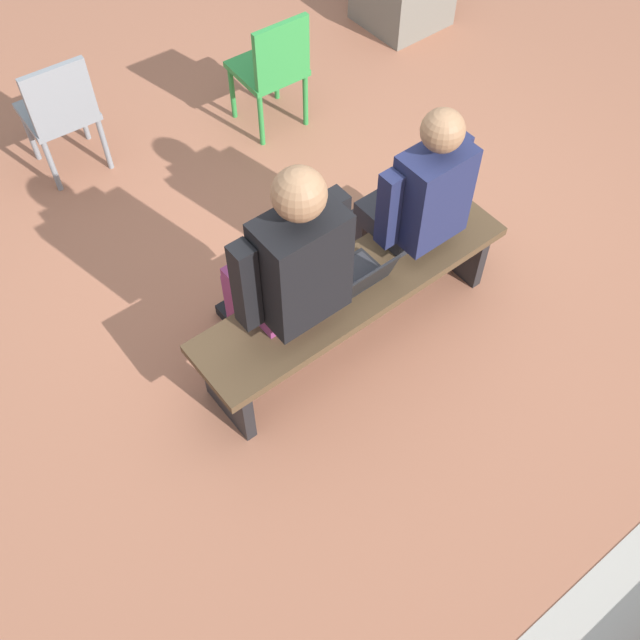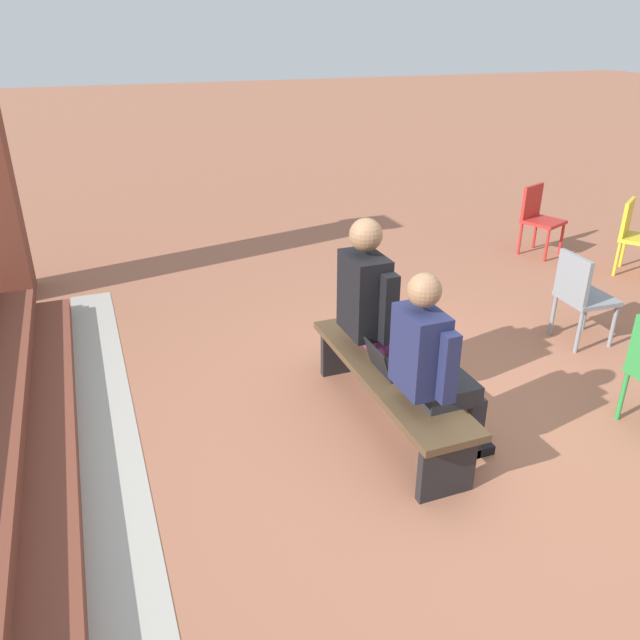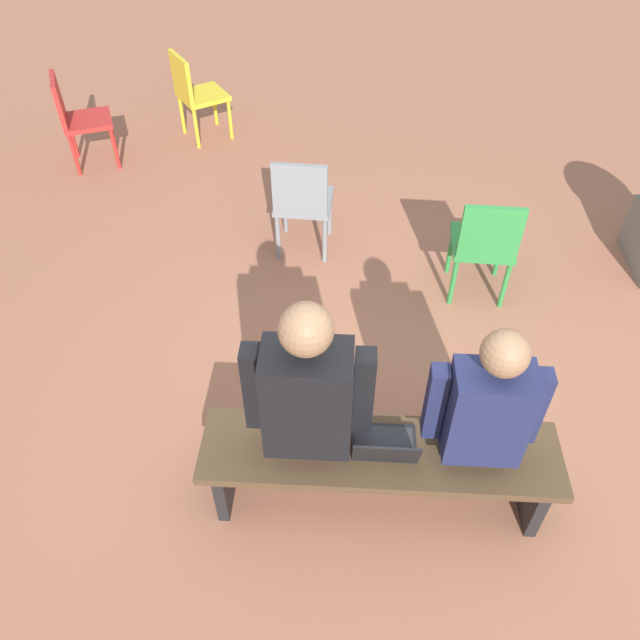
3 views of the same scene
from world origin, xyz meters
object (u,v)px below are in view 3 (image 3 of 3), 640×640
Objects in this scene: plastic_chair_far_right at (77,116)px; person_adult at (310,397)px; plastic_chair_foreground at (485,243)px; person_student at (479,411)px; bench at (379,461)px; laptop at (385,446)px; plastic_chair_near_bench_left at (302,200)px; plastic_chair_near_bench_right at (195,91)px.

person_adult is at bearing 125.06° from plastic_chair_far_right.
person_adult reaches higher than plastic_chair_foreground.
plastic_chair_far_right is at bearing -46.72° from person_student.
person_student is 0.81m from person_adult.
person_student is (-0.45, -0.07, 0.36)m from bench.
plastic_chair_far_right is at bearing -51.57° from laptop.
plastic_chair_near_bench_left is at bearing 149.69° from plastic_chair_far_right.
plastic_chair_foreground is 1.36m from plastic_chair_near_bench_left.
laptop is 0.38× the size of plastic_chair_foreground.
plastic_chair_near_bench_right is (1.73, -3.96, 0.13)m from bench.
person_adult reaches higher than plastic_chair_far_right.
person_student reaches higher than plastic_chair_near_bench_right.
bench is 0.15m from laptop.
laptop is 0.38× the size of plastic_chair_near_bench_left.
plastic_chair_far_right is (3.42, -1.70, 0.00)m from plastic_chair_foreground.
person_adult is 1.71× the size of plastic_chair_far_right.
plastic_chair_near_bench_left reaches higher than laptop.
bench is 1.36× the size of person_student.
person_adult is 1.98m from plastic_chair_foreground.
plastic_chair_near_bench_right is (1.37, -3.89, -0.27)m from person_adult.
plastic_chair_near_bench_right is (-0.96, -0.56, 0.00)m from plastic_chair_far_right.
bench is 4.34m from plastic_chair_far_right.
person_student is at bearing -171.58° from bench.
plastic_chair_far_right is at bearing -30.31° from plastic_chair_near_bench_left.
person_adult is 4.07m from plastic_chair_far_right.
plastic_chair_foreground is (-1.09, -1.63, -0.27)m from person_adult.
person_student reaches higher than plastic_chair_far_right.
plastic_chair_near_bench_right is at bearing -70.55° from person_adult.
laptop is (-0.37, 0.08, -0.25)m from person_adult.
plastic_chair_near_bench_left is (0.20, -2.08, -0.27)m from person_adult.
plastic_chair_foreground is at bearing -112.73° from laptop.
plastic_chair_far_right and plastic_chair_near_bench_right have the same top height.
person_adult is 1.71× the size of plastic_chair_near_bench_right.
laptop is 0.38× the size of plastic_chair_far_right.
plastic_chair_foreground and plastic_chair_near_bench_right have the same top height.
person_student reaches higher than laptop.
bench is at bearing -34.43° from laptop.
plastic_chair_far_right is 1.00× the size of plastic_chair_near_bench_right.
plastic_chair_foreground is 3.82m from plastic_chair_far_right.
plastic_chair_foreground is at bearing -113.38° from bench.
laptop is at bearing 113.71° from plastic_chair_near_bench_right.
plastic_chair_far_right is 2.47m from plastic_chair_near_bench_left.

